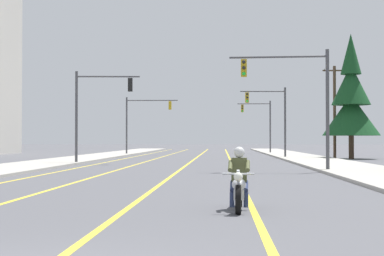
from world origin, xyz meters
TOP-DOWN VIEW (x-y plane):
  - lane_stripe_center at (-0.02, 45.00)m, footprint 0.16×100.00m
  - lane_stripe_left at (-3.34, 45.00)m, footprint 0.16×100.00m
  - lane_stripe_right at (2.93, 45.00)m, footprint 0.16×100.00m
  - lane_stripe_far_left at (-6.05, 45.00)m, footprint 0.16×100.00m
  - sidewalk_kerb_right at (9.29, 40.00)m, footprint 4.40×110.00m
  - sidewalk_kerb_left at (-9.29, 40.00)m, footprint 4.40×110.00m
  - motorcycle_with_rider at (2.60, 7.37)m, footprint 0.70×2.19m
  - traffic_signal_near_right at (6.13, 24.28)m, footprint 5.04×0.47m
  - traffic_signal_near_left at (-6.26, 33.45)m, footprint 4.30×0.57m
  - traffic_signal_mid_right at (6.68, 46.53)m, footprint 4.01×0.56m
  - traffic_signal_mid_left at (-6.33, 58.17)m, footprint 5.60×0.37m
  - traffic_signal_far_right at (6.88, 64.83)m, footprint 3.93×0.37m
  - utility_pole_right_far at (12.24, 47.49)m, footprint 2.08×0.26m
  - conifer_tree_right_verge_far at (13.20, 45.19)m, footprint 4.83×4.83m

SIDE VIEW (x-z plane):
  - lane_stripe_center at x=-0.02m, z-range 0.00..0.01m
  - lane_stripe_left at x=-3.34m, z-range 0.00..0.01m
  - lane_stripe_right at x=2.93m, z-range 0.00..0.01m
  - lane_stripe_far_left at x=-6.05m, z-range 0.00..0.01m
  - sidewalk_kerb_right at x=9.29m, z-range 0.00..0.14m
  - sidewalk_kerb_left at x=-9.29m, z-range 0.00..0.14m
  - motorcycle_with_rider at x=2.60m, z-range -0.14..1.32m
  - traffic_signal_far_right at x=6.88m, z-range 0.94..7.14m
  - traffic_signal_mid_right at x=6.68m, z-range 0.94..7.14m
  - traffic_signal_near_left at x=-6.26m, z-range 0.96..7.16m
  - traffic_signal_near_right at x=6.13m, z-range 1.01..7.21m
  - traffic_signal_mid_left at x=-6.33m, z-range 1.04..7.24m
  - utility_pole_right_far at x=12.24m, z-range 0.20..8.35m
  - conifer_tree_right_verge_far at x=13.20m, z-range -0.44..10.19m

